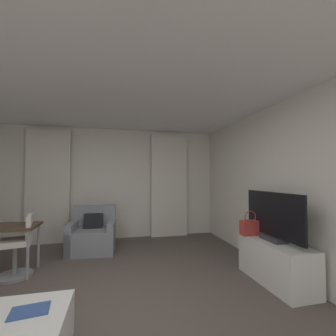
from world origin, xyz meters
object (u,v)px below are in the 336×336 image
(magazine_open, at_px, (30,311))
(handbag_primary, at_px, (250,227))
(desk_chair, at_px, (18,249))
(tv_flatscreen, at_px, (273,217))
(tv_console, at_px, (275,262))
(armchair, at_px, (92,236))

(magazine_open, height_order, handbag_primary, handbag_primary)
(desk_chair, xyz_separation_m, tv_flatscreen, (3.52, -1.03, 0.49))
(desk_chair, distance_m, tv_flatscreen, 3.70)
(magazine_open, relative_size, tv_console, 0.28)
(desk_chair, height_order, tv_console, desk_chair)
(armchair, xyz_separation_m, magazine_open, (-0.23, -2.70, 0.11))
(desk_chair, xyz_separation_m, tv_console, (3.52, -1.05, -0.11))
(armchair, bearing_deg, tv_flatscreen, -37.38)
(handbag_primary, bearing_deg, magazine_open, -157.88)
(desk_chair, distance_m, tv_console, 3.68)
(desk_chair, bearing_deg, tv_flatscreen, -16.23)
(armchair, relative_size, magazine_open, 2.96)
(desk_chair, height_order, handbag_primary, handbag_primary)
(armchair, xyz_separation_m, tv_console, (2.57, -1.99, -0.01))
(tv_console, bearing_deg, magazine_open, -165.93)
(tv_console, bearing_deg, desk_chair, 163.34)
(magazine_open, bearing_deg, handbag_primary, 22.12)
(magazine_open, bearing_deg, armchair, 85.03)
(tv_flatscreen, bearing_deg, tv_console, -90.00)
(desk_chair, bearing_deg, magazine_open, -67.77)
(desk_chair, bearing_deg, tv_console, -16.66)
(armchair, bearing_deg, tv_console, -37.78)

